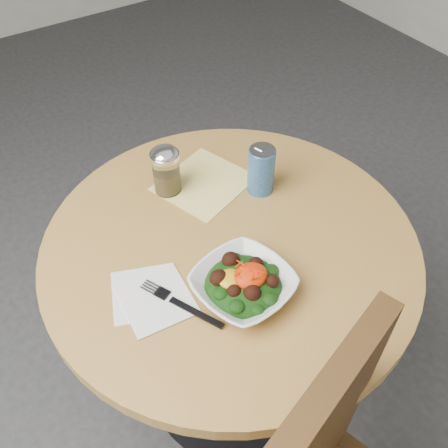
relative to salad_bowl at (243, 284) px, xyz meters
name	(u,v)px	position (x,y,z in m)	size (l,w,h in m)	color
ground	(228,384)	(0.06, 0.14, -0.78)	(6.00, 6.00, 0.00)	#2E2E30
table	(230,290)	(0.06, 0.14, -0.23)	(0.90, 0.90, 0.75)	black
cloth_napkin	(204,183)	(0.12, 0.35, -0.03)	(0.22, 0.20, 0.00)	#E4B80C
paper_napkins	(151,297)	(-0.17, 0.10, -0.03)	(0.18, 0.20, 0.00)	white
salad_bowl	(243,284)	(0.00, 0.00, 0.00)	(0.24, 0.24, 0.08)	white
fork	(179,303)	(-0.13, 0.05, -0.02)	(0.10, 0.20, 0.00)	black
spice_shaker	(166,171)	(0.02, 0.38, 0.04)	(0.07, 0.07, 0.13)	silver
beverage_can	(261,170)	(0.23, 0.25, 0.04)	(0.07, 0.07, 0.13)	navy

